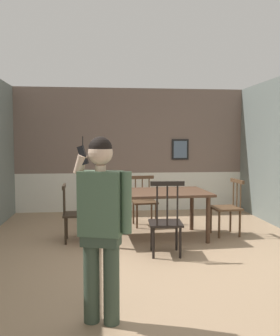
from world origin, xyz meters
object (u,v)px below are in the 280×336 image
Objects in this scene: dining_table at (154,196)px; chair_by_doorway at (75,213)px; chair_opposite_corner at (227,207)px; chair_at_table_head at (144,201)px; chair_near_window at (166,221)px; person_figure at (102,219)px.

dining_table is 2.00× the size of chair_by_doorway.
chair_at_table_head is at bearing 51.96° from chair_opposite_corner.
chair_opposite_corner is at bearing 42.67° from chair_near_window.
chair_opposite_corner is (1.26, 0.06, -0.21)m from dining_table.
chair_opposite_corner is at bearing 2.85° from dining_table.
dining_table is 1.96× the size of chair_at_table_head.
dining_table is 0.94m from chair_near_window.
dining_table is at bearing 87.56° from chair_at_table_head.
person_figure is at bearing 72.39° from chair_at_table_head.
chair_opposite_corner is (2.53, 0.12, 0.03)m from chair_by_doorway.
chair_at_table_head is at bearing 92.89° from dining_table.
chair_by_doorway is at bearing 87.91° from chair_opposite_corner.
chair_near_window is 1.12× the size of chair_opposite_corner.
chair_at_table_head is at bearing 126.43° from chair_by_doorway.
chair_by_doorway is 2.75m from person_figure.
chair_by_doorway is at bearing 33.48° from chair_at_table_head.
dining_table is 1.11× the size of person_figure.
chair_near_window is 1.56m from chair_by_doorway.
chair_at_table_head is (-0.05, 0.92, -0.22)m from dining_table.
dining_table is at bearing 87.95° from chair_opposite_corner.
chair_at_table_head is at bearing -85.06° from person_figure.
person_figure reaches higher than chair_at_table_head.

